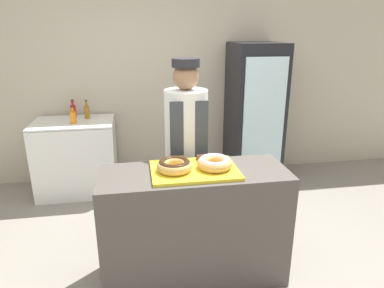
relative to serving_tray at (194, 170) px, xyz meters
name	(u,v)px	position (x,y,z in m)	size (l,w,h in m)	color
ground_plane	(194,274)	(0.00, 0.00, -0.92)	(14.00, 14.00, 0.00)	gray
wall_back	(165,74)	(0.00, 2.13, 0.43)	(8.00, 0.06, 2.70)	#BCB29E
display_counter	(194,226)	(0.00, 0.00, -0.46)	(1.39, 0.53, 0.90)	#4C4742
serving_tray	(194,170)	(0.00, 0.00, 0.00)	(0.63, 0.45, 0.02)	yellow
donut_chocolate_glaze	(174,165)	(-0.15, -0.01, 0.06)	(0.26, 0.26, 0.08)	tan
donut_light_glaze	(215,162)	(0.15, -0.01, 0.06)	(0.26, 0.26, 0.08)	tan
brownie_back_left	(179,159)	(-0.09, 0.17, 0.03)	(0.08, 0.08, 0.03)	#382111
brownie_back_right	(202,158)	(0.09, 0.17, 0.03)	(0.08, 0.08, 0.03)	#382111
baker_person	(186,150)	(0.02, 0.53, -0.03)	(0.37, 0.37, 1.67)	#4C4C51
beverage_fridge	(254,115)	(1.07, 1.74, -0.04)	(0.61, 0.68, 1.74)	black
chest_freezer	(77,157)	(-1.12, 1.74, -0.47)	(0.91, 0.65, 0.88)	white
bottle_orange	(73,117)	(-1.10, 1.65, 0.04)	(0.07, 0.07, 0.20)	orange
bottle_red	(73,110)	(-1.14, 1.96, 0.04)	(0.07, 0.07, 0.21)	red
bottle_amber	(87,112)	(-0.97, 1.85, 0.05)	(0.06, 0.06, 0.22)	#99661E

